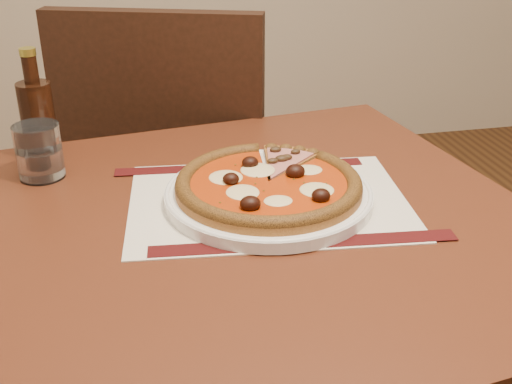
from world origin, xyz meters
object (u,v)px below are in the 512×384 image
plate (268,195)px  bottle (38,116)px  pizza (269,184)px  water_glass (39,152)px  chair_far (175,176)px  table (259,275)px

plate → bottle: bearing=143.9°
pizza → water_glass: (-0.34, 0.17, 0.01)m
chair_far → bottle: size_ratio=4.96×
table → pizza: 0.14m
plate → pizza: size_ratio=1.12×
pizza → water_glass: water_glass is taller
chair_far → bottle: bearing=70.4°
table → chair_far: 0.62m
chair_far → bottle: chair_far is taller
table → bottle: bearing=137.6°
plate → water_glass: bearing=154.0°
water_glass → plate: bearing=-26.0°
chair_far → pizza: 0.62m
table → bottle: 0.47m
chair_far → water_glass: chair_far is taller
pizza → bottle: 0.43m
bottle → chair_far: bearing=51.3°
chair_far → bottle: 0.49m
table → water_glass: bearing=146.7°
plate → bottle: (-0.35, 0.25, 0.06)m
table → bottle: (-0.32, 0.30, 0.18)m
chair_far → pizza: size_ratio=3.41×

